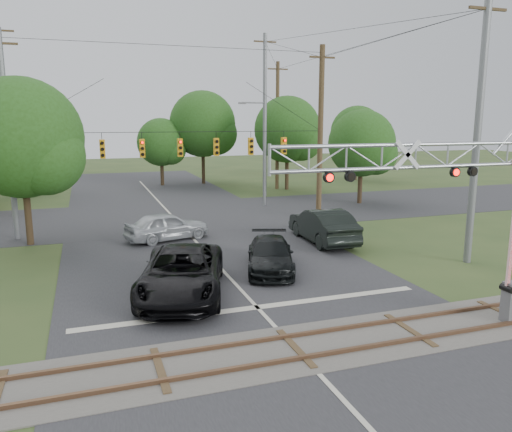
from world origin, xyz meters
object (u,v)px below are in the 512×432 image
object	(u,v)px
sedan_silver	(167,226)
pickup_black	(182,273)
crossing_gantry	(461,203)
streetlight	(263,148)
car_dark	(270,255)
traffic_signal_span	(194,138)

from	to	relation	value
sedan_silver	pickup_black	bearing A→B (deg)	159.05
crossing_gantry	streetlight	distance (m)	24.42
crossing_gantry	pickup_black	size ratio (longest dim) A/B	1.46
car_dark	sedan_silver	xyz separation A→B (m)	(-3.50, 7.29, 0.08)
traffic_signal_span	car_dark	world-z (taller)	traffic_signal_span
traffic_signal_span	pickup_black	world-z (taller)	traffic_signal_span
pickup_black	sedan_silver	bearing A→B (deg)	100.60
crossing_gantry	traffic_signal_span	xyz separation A→B (m)	(-4.46, 18.36, 1.42)
crossing_gantry	streetlight	xyz separation A→B (m)	(2.18, 24.32, 0.37)
car_dark	streetlight	world-z (taller)	streetlight
traffic_signal_span	streetlight	bearing A→B (deg)	41.96
traffic_signal_span	sedan_silver	xyz separation A→B (m)	(-2.30, -3.02, -4.80)
traffic_signal_span	pickup_black	size ratio (longest dim) A/B	2.93
car_dark	sedan_silver	distance (m)	8.09
pickup_black	car_dark	world-z (taller)	pickup_black
car_dark	sedan_silver	size ratio (longest dim) A/B	1.05
crossing_gantry	pickup_black	distance (m)	10.28
traffic_signal_span	sedan_silver	size ratio (longest dim) A/B	4.12
sedan_silver	streetlight	distance (m)	13.22
crossing_gantry	sedan_silver	xyz separation A→B (m)	(-6.76, 15.34, -3.38)
car_dark	streetlight	size ratio (longest dim) A/B	0.61
pickup_black	crossing_gantry	bearing A→B (deg)	-22.19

